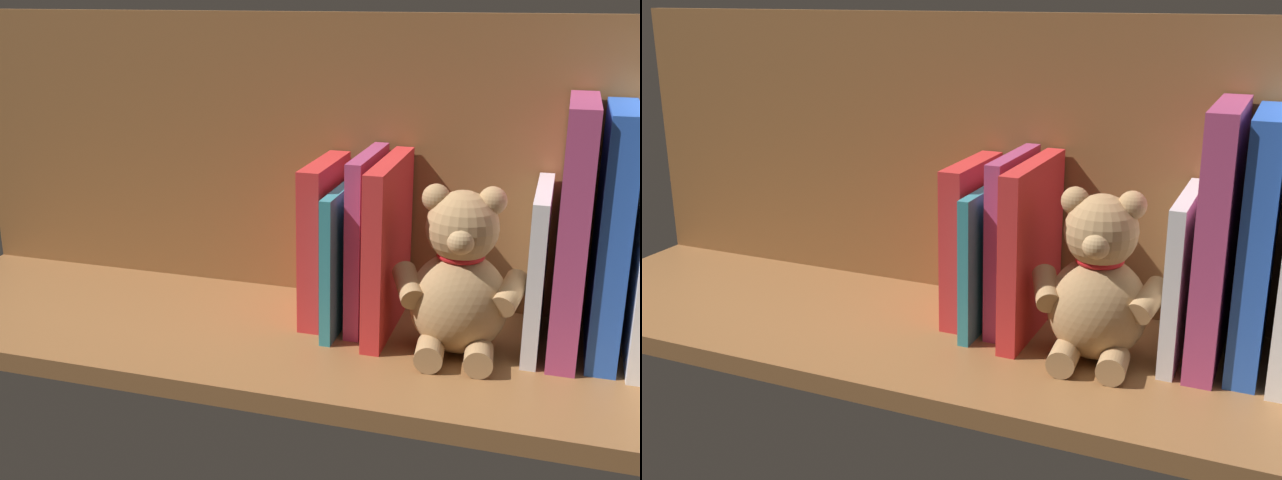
# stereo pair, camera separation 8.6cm
# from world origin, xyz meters

# --- Properties ---
(ground_plane) EXTENTS (1.05, 0.31, 0.02)m
(ground_plane) POSITION_xyz_m (0.00, 0.00, -0.01)
(ground_plane) COLOR brown
(shelf_back_panel) EXTENTS (1.05, 0.02, 0.34)m
(shelf_back_panel) POSITION_xyz_m (0.00, -0.13, 0.17)
(shelf_back_panel) COLOR brown
(shelf_back_panel) RESTS_ON ground_plane
(book_3) EXTENTS (0.03, 0.14, 0.26)m
(book_3) POSITION_xyz_m (-0.30, -0.05, 0.13)
(book_3) COLOR blue
(book_3) RESTS_ON ground_plane
(book_4) EXTENTS (0.03, 0.15, 0.27)m
(book_4) POSITION_xyz_m (-0.26, -0.04, 0.13)
(book_4) COLOR #B23F72
(book_4) RESTS_ON ground_plane
(book_5) EXTENTS (0.02, 0.15, 0.17)m
(book_5) POSITION_xyz_m (-0.23, -0.05, 0.09)
(book_5) COLOR silver
(book_5) RESTS_ON ground_plane
(teddy_bear) EXTENTS (0.15, 0.12, 0.18)m
(teddy_bear) POSITION_xyz_m (-0.15, -0.00, 0.08)
(teddy_bear) COLOR tan
(teddy_bear) RESTS_ON ground_plane
(book_6) EXTENTS (0.02, 0.16, 0.19)m
(book_6) POSITION_xyz_m (-0.07, -0.04, 0.10)
(book_6) COLOR red
(book_6) RESTS_ON ground_plane
(book_7) EXTENTS (0.02, 0.13, 0.20)m
(book_7) POSITION_xyz_m (-0.04, -0.05, 0.10)
(book_7) COLOR #B23F72
(book_7) RESTS_ON ground_plane
(book_8) EXTENTS (0.01, 0.15, 0.16)m
(book_8) POSITION_xyz_m (-0.02, -0.04, 0.08)
(book_8) COLOR teal
(book_8) RESTS_ON ground_plane
(book_9) EXTENTS (0.03, 0.13, 0.18)m
(book_9) POSITION_xyz_m (0.01, -0.05, 0.09)
(book_9) COLOR red
(book_9) RESTS_ON ground_plane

